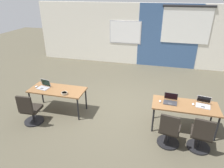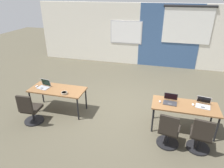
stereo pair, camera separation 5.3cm
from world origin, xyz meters
name	(u,v)px [view 2 (the right image)]	position (x,y,z in m)	size (l,w,h in m)	color
ground_plane	(121,108)	(0.00, 0.00, 0.00)	(24.00, 24.00, 0.00)	#4C4738
back_wall_assembly	(142,35)	(0.04, 4.20, 1.41)	(10.00, 0.27, 2.80)	silver
desk_near_left	(58,91)	(-1.75, -0.60, 0.66)	(1.60, 0.70, 0.72)	brown
desk_near_right	(185,107)	(1.75, -0.60, 0.66)	(1.60, 0.70, 0.72)	brown
laptop_near_right_end	(203,104)	(2.17, -0.52, 0.77)	(0.38, 0.37, 0.22)	#B7B7BC
mouse_near_right_end	(193,105)	(1.94, -0.54, 0.74)	(0.06, 0.10, 0.03)	silver
chair_near_right_end	(200,137)	(2.08, -1.31, 0.38)	(0.52, 0.57, 0.92)	black
laptop_near_left_end	(44,86)	(-2.17, -0.60, 0.77)	(0.37, 0.33, 0.23)	#9E9EA3
mouse_near_left_end	(37,86)	(-2.41, -0.62, 0.74)	(0.08, 0.11, 0.03)	silver
chair_near_left_end	(31,111)	(-2.17, -1.36, 0.38)	(0.52, 0.55, 0.92)	black
laptop_near_right_inner	(170,101)	(1.39, -0.55, 0.77)	(0.35, 0.33, 0.23)	#333338
mouse_near_right_inner	(160,101)	(1.14, -0.60, 0.74)	(0.06, 0.10, 0.03)	#B2B2B7
chair_near_right_inner	(169,132)	(1.40, -1.33, 0.38)	(0.52, 0.57, 0.92)	black
snack_bowl	(64,93)	(-1.41, -0.83, 0.76)	(0.18, 0.18, 0.06)	tan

